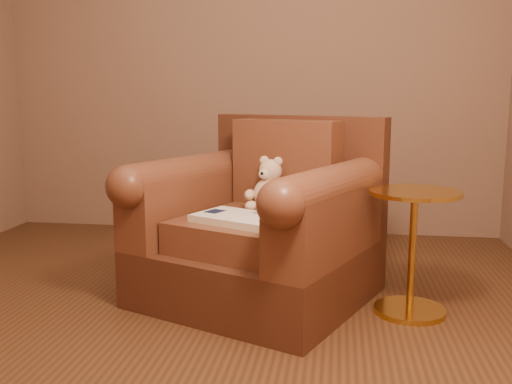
# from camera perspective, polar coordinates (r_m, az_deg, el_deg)

# --- Properties ---
(floor) EXTENTS (4.00, 4.00, 0.00)m
(floor) POSITION_cam_1_polar(r_m,az_deg,el_deg) (2.92, -6.97, -12.82)
(floor) COLOR #51321C
(floor) RESTS_ON ground
(armchair) EXTENTS (1.43, 1.40, 0.99)m
(armchair) POSITION_cam_1_polar(r_m,az_deg,el_deg) (3.15, 0.61, -3.70)
(armchair) COLOR #4A2718
(armchair) RESTS_ON floor
(teddy_bear) EXTENTS (0.23, 0.26, 0.31)m
(teddy_bear) POSITION_cam_1_polar(r_m,az_deg,el_deg) (3.20, 1.18, 0.25)
(teddy_bear) COLOR beige
(teddy_bear) RESTS_ON armchair
(guidebook) EXTENTS (0.55, 0.47, 0.04)m
(guidebook) POSITION_cam_1_polar(r_m,az_deg,el_deg) (2.90, -1.43, -2.69)
(guidebook) COLOR beige
(guidebook) RESTS_ON armchair
(side_table) EXTENTS (0.46, 0.46, 0.64)m
(side_table) POSITION_cam_1_polar(r_m,az_deg,el_deg) (3.01, 15.37, -5.42)
(side_table) COLOR gold
(side_table) RESTS_ON floor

